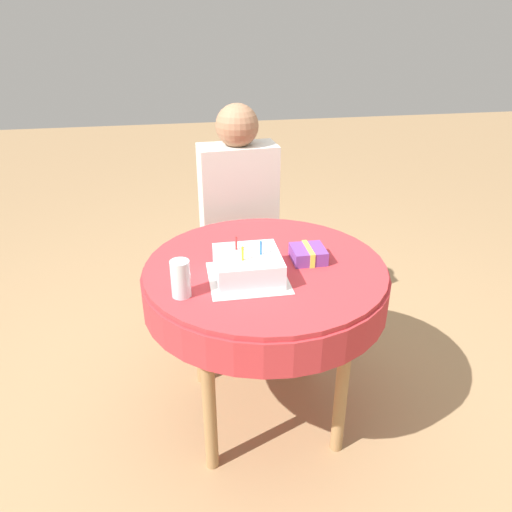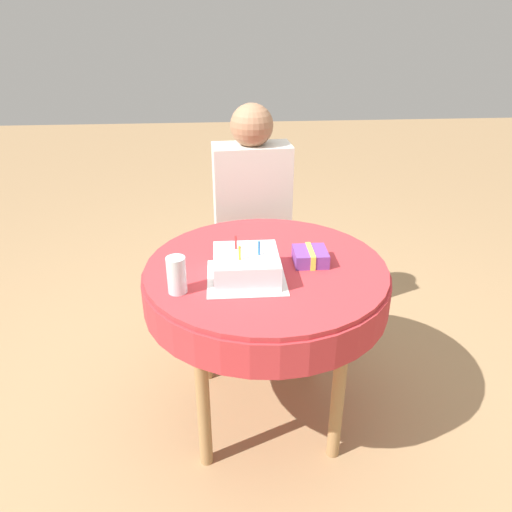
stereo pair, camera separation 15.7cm
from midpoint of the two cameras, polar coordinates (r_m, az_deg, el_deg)
name	(u,v)px [view 2 (the right image)]	position (r m, az deg, el deg)	size (l,w,h in m)	color
ground_plane	(265,411)	(2.31, 3.02, -17.33)	(12.00, 12.00, 0.00)	#A37F56
dining_table	(266,287)	(1.92, 3.47, -3.56)	(0.93, 0.93, 0.73)	#BC3338
chair	(250,240)	(2.64, 1.06, 1.84)	(0.39, 0.39, 0.92)	#4C331E
person	(253,205)	(2.48, 1.43, 5.82)	(0.39, 0.30, 1.21)	#9E7051
napkin	(246,277)	(1.79, 1.38, -2.50)	(0.28, 0.28, 0.00)	white
birthday_cake	(246,266)	(1.77, 1.40, -1.18)	(0.23, 0.23, 0.14)	white
drinking_glass	(177,275)	(1.68, -6.44, -2.23)	(0.07, 0.07, 0.13)	silver
gift_box	(310,256)	(1.90, 8.58, -0.10)	(0.13, 0.13, 0.06)	#753D99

